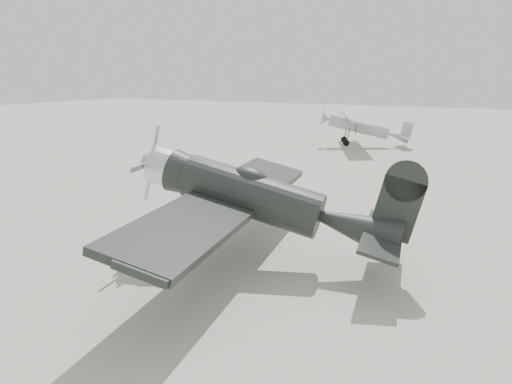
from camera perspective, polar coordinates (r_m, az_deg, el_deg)
ground at (r=19.87m, az=-1.94°, el=-4.11°), size 160.00×160.00×0.00m
lowwing_monoplane at (r=15.65m, az=0.96°, el=-0.95°), size 8.87×12.35×3.97m
highwing_monoplane at (r=42.56m, az=12.07°, el=7.56°), size 7.70×10.36×2.99m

